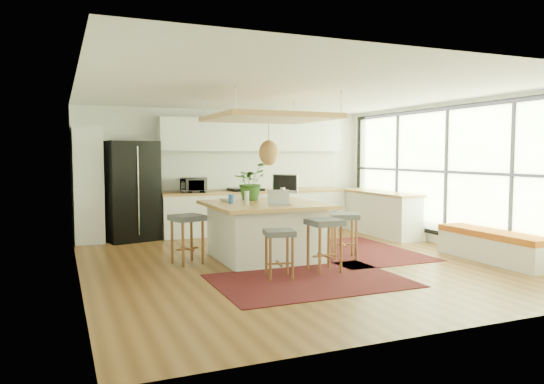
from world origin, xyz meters
name	(u,v)px	position (x,y,z in m)	size (l,w,h in m)	color
floor	(295,262)	(0.00, 0.00, 0.00)	(7.00, 7.00, 0.00)	brown
ceiling	(296,92)	(0.00, 0.00, 2.70)	(7.00, 7.00, 0.00)	white
wall_back	(228,171)	(0.00, 3.50, 1.35)	(6.50, 6.50, 0.00)	white
wall_front	(452,194)	(0.00, -3.50, 1.35)	(6.50, 6.50, 0.00)	white
wall_left	(77,182)	(-3.25, 0.00, 1.35)	(7.00, 7.00, 0.00)	white
wall_right	(456,175)	(3.25, 0.00, 1.35)	(7.00, 7.00, 0.00)	white
window_wall	(455,172)	(3.22, 0.00, 1.40)	(0.10, 6.20, 2.60)	black
pantry	(88,185)	(-2.95, 3.18, 1.12)	(0.55, 0.60, 2.25)	white
back_counter_base	(256,213)	(0.55, 3.18, 0.44)	(4.20, 0.60, 0.88)	white
back_counter_top	(256,192)	(0.55, 3.18, 0.90)	(4.24, 0.64, 0.05)	#AC7B3D
backsplash	(252,171)	(0.55, 3.48, 1.35)	(4.20, 0.02, 0.80)	white
upper_cabinets	(254,135)	(0.55, 3.32, 2.15)	(4.20, 0.34, 0.70)	white
range	(246,210)	(0.30, 3.18, 0.50)	(0.76, 0.62, 1.00)	#A5A5AA
right_counter_base	(378,213)	(2.93, 2.00, 0.44)	(0.60, 2.50, 0.88)	white
right_counter_top	(378,192)	(2.93, 2.00, 0.90)	(0.64, 2.54, 0.05)	#AC7B3D
window_bench	(493,246)	(2.95, -1.20, 0.25)	(0.52, 2.00, 0.50)	white
ceiling_panel	(269,134)	(-0.30, 0.40, 2.05)	(1.86, 1.86, 0.80)	#AC7B3D
rug_near	(310,281)	(-0.35, -1.19, 0.01)	(2.60, 1.80, 0.01)	black
rug_right	(356,251)	(1.39, 0.40, 0.01)	(1.80, 2.60, 0.01)	black
fridge	(131,194)	(-2.15, 3.17, 0.93)	(0.99, 0.77, 1.99)	black
island	(265,231)	(-0.34, 0.44, 0.47)	(1.85, 1.85, 0.93)	#AC7B3D
stool_near_left	(279,253)	(-0.68, -0.91, 0.35)	(0.40, 0.40, 0.68)	#474B4F
stool_near_right	(324,248)	(0.10, -0.78, 0.35)	(0.46, 0.46, 0.78)	#474B4F
stool_right_front	(344,237)	(0.86, -0.06, 0.35)	(0.45, 0.45, 0.75)	#474B4F
stool_right_back	(322,228)	(1.03, 1.03, 0.35)	(0.44, 0.44, 0.75)	#474B4F
stool_left_side	(187,242)	(-1.63, 0.54, 0.35)	(0.46, 0.46, 0.78)	#474B4F
laptop	(280,198)	(-0.31, -0.08, 1.05)	(0.35, 0.37, 0.26)	#A5A5AA
monitor	(285,185)	(0.21, 0.87, 1.19)	(0.49, 0.18, 0.46)	#A5A5AA
microwave	(194,184)	(-0.86, 3.16, 1.11)	(0.56, 0.31, 0.38)	#A5A5AA
island_plant	(250,186)	(-0.40, 1.01, 1.18)	(0.58, 0.65, 0.51)	#1E4C19
island_bowl	(226,200)	(-0.86, 0.93, 0.96)	(0.23, 0.23, 0.06)	silver
island_bottle_0	(232,198)	(-0.89, 0.54, 1.03)	(0.07, 0.07, 0.19)	blue
island_bottle_1	(245,199)	(-0.74, 0.29, 1.03)	(0.07, 0.07, 0.19)	silver
island_bottle_2	(287,198)	(-0.09, 0.14, 1.03)	(0.07, 0.07, 0.19)	#973245
island_bottle_3	(283,196)	(0.01, 0.49, 1.03)	(0.07, 0.07, 0.19)	silver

